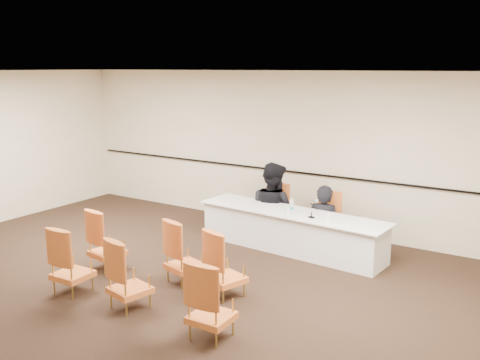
# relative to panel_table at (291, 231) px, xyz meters

# --- Properties ---
(floor) EXTENTS (10.00, 10.00, 0.00)m
(floor) POSITION_rel_panel_table_xyz_m (-0.69, -2.75, -0.34)
(floor) COLOR black
(floor) RESTS_ON ground
(ceiling) EXTENTS (10.00, 10.00, 0.00)m
(ceiling) POSITION_rel_panel_table_xyz_m (-0.69, -2.75, 2.66)
(ceiling) COLOR white
(ceiling) RESTS_ON ground
(wall_back) EXTENTS (10.00, 0.04, 3.00)m
(wall_back) POSITION_rel_panel_table_xyz_m (-0.69, 1.25, 1.16)
(wall_back) COLOR beige
(wall_back) RESTS_ON ground
(wall_rail) EXTENTS (9.80, 0.04, 0.03)m
(wall_rail) POSITION_rel_panel_table_xyz_m (-0.69, 1.21, 0.76)
(wall_rail) COLOR black
(wall_rail) RESTS_ON wall_back
(panel_table) EXTENTS (3.43, 1.03, 0.68)m
(panel_table) POSITION_rel_panel_table_xyz_m (0.00, 0.00, 0.00)
(panel_table) COLOR white
(panel_table) RESTS_ON ground
(panelist_main) EXTENTS (0.63, 0.44, 1.64)m
(panelist_main) POSITION_rel_panel_table_xyz_m (0.38, 0.49, -0.07)
(panelist_main) COLOR black
(panelist_main) RESTS_ON ground
(panelist_main_chair) EXTENTS (0.53, 0.53, 0.95)m
(panelist_main_chair) POSITION_rel_panel_table_xyz_m (0.38, 0.49, 0.14)
(panelist_main_chair) COLOR orange
(panelist_main_chair) RESTS_ON ground
(panelist_second) EXTENTS (1.10, 0.95, 1.93)m
(panelist_second) POSITION_rel_panel_table_xyz_m (-0.67, 0.57, 0.07)
(panelist_second) COLOR black
(panelist_second) RESTS_ON ground
(panelist_second_chair) EXTENTS (0.53, 0.53, 0.95)m
(panelist_second_chair) POSITION_rel_panel_table_xyz_m (-0.67, 0.57, 0.14)
(panelist_second_chair) COLOR orange
(panelist_second_chair) RESTS_ON ground
(papers) EXTENTS (0.35, 0.30, 0.00)m
(papers) POSITION_rel_panel_table_xyz_m (0.34, -0.07, 0.34)
(papers) COLOR white
(papers) RESTS_ON panel_table
(microphone) EXTENTS (0.12, 0.22, 0.29)m
(microphone) POSITION_rel_panel_table_xyz_m (0.45, -0.16, 0.48)
(microphone) COLOR black
(microphone) RESTS_ON panel_table
(water_bottle) EXTENTS (0.08, 0.08, 0.23)m
(water_bottle) POSITION_rel_panel_table_xyz_m (0.00, 0.00, 0.45)
(water_bottle) COLOR teal
(water_bottle) RESTS_ON panel_table
(drinking_glass) EXTENTS (0.08, 0.08, 0.10)m
(drinking_glass) POSITION_rel_panel_table_xyz_m (0.01, -0.13, 0.39)
(drinking_glass) COLOR white
(drinking_glass) RESTS_ON panel_table
(coffee_cup) EXTENTS (0.11, 0.11, 0.13)m
(coffee_cup) POSITION_rel_panel_table_xyz_m (0.77, -0.23, 0.40)
(coffee_cup) COLOR white
(coffee_cup) RESTS_ON panel_table
(aud_chair_front_left) EXTENTS (0.57, 0.57, 0.95)m
(aud_chair_front_left) POSITION_rel_panel_table_xyz_m (-2.00, -2.28, 0.14)
(aud_chair_front_left) COLOR orange
(aud_chair_front_left) RESTS_ON ground
(aud_chair_front_mid) EXTENTS (0.62, 0.62, 0.95)m
(aud_chair_front_mid) POSITION_rel_panel_table_xyz_m (-0.64, -2.08, 0.14)
(aud_chair_front_mid) COLOR orange
(aud_chair_front_mid) RESTS_ON ground
(aud_chair_front_right) EXTENTS (0.63, 0.63, 0.95)m
(aud_chair_front_right) POSITION_rel_panel_table_xyz_m (0.12, -2.15, 0.14)
(aud_chair_front_right) COLOR orange
(aud_chair_front_right) RESTS_ON ground
(aud_chair_back_left) EXTENTS (0.52, 0.52, 0.95)m
(aud_chair_back_left) POSITION_rel_panel_table_xyz_m (-1.74, -3.18, 0.14)
(aud_chair_back_left) COLOR orange
(aud_chair_back_left) RESTS_ON ground
(aud_chair_back_mid) EXTENTS (0.60, 0.60, 0.95)m
(aud_chair_back_mid) POSITION_rel_panel_table_xyz_m (-0.71, -3.12, 0.14)
(aud_chair_back_mid) COLOR orange
(aud_chair_back_mid) RESTS_ON ground
(aud_chair_back_right) EXTENTS (0.52, 0.52, 0.95)m
(aud_chair_back_right) POSITION_rel_panel_table_xyz_m (0.63, -3.18, 0.14)
(aud_chair_back_right) COLOR orange
(aud_chair_back_right) RESTS_ON ground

